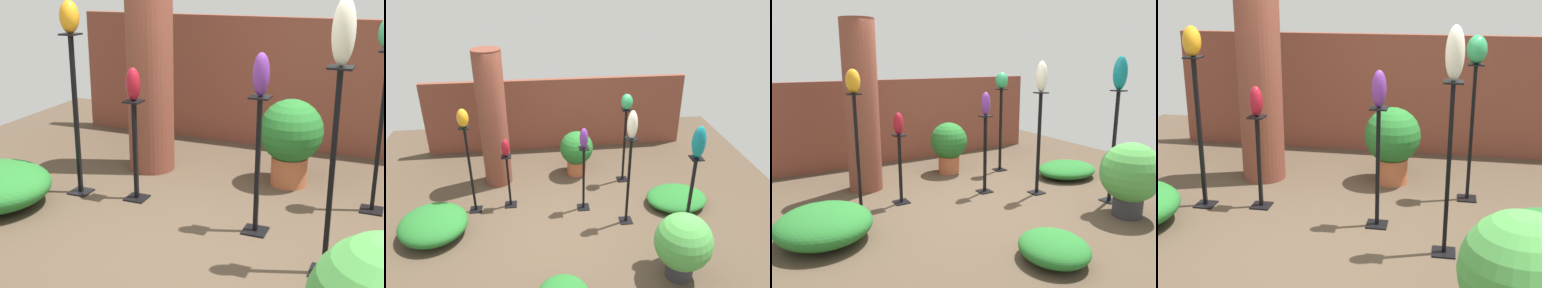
# 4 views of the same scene
# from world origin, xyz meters

# --- Properties ---
(ground_plane) EXTENTS (8.00, 8.00, 0.00)m
(ground_plane) POSITION_xyz_m (0.00, 0.00, 0.00)
(ground_plane) COLOR #4C3D2D
(brick_wall_back) EXTENTS (5.60, 0.12, 1.59)m
(brick_wall_back) POSITION_xyz_m (0.00, 2.66, 0.79)
(brick_wall_back) COLOR brown
(brick_wall_back) RESTS_ON ground
(brick_pillar) EXTENTS (0.50, 0.50, 2.53)m
(brick_pillar) POSITION_xyz_m (-1.22, 1.34, 1.27)
(brick_pillar) COLOR brown
(brick_pillar) RESTS_ON ground
(pedestal_violet) EXTENTS (0.20, 0.20, 1.16)m
(pedestal_violet) POSITION_xyz_m (0.28, 0.28, 0.53)
(pedestal_violet) COLOR black
(pedestal_violet) RESTS_ON ground
(pedestal_amber) EXTENTS (0.20, 0.20, 1.56)m
(pedestal_amber) POSITION_xyz_m (-1.55, 0.43, 0.72)
(pedestal_amber) COLOR black
(pedestal_amber) RESTS_ON ground
(pedestal_ivory) EXTENTS (0.20, 0.20, 1.51)m
(pedestal_ivory) POSITION_xyz_m (0.92, -0.16, 0.70)
(pedestal_ivory) COLOR black
(pedestal_ivory) RESTS_ON ground
(pedestal_ruby) EXTENTS (0.20, 0.20, 0.97)m
(pedestal_ruby) POSITION_xyz_m (-0.97, 0.51, 0.44)
(pedestal_ruby) COLOR black
(pedestal_ruby) RESTS_ON ground
(pedestal_jade) EXTENTS (0.20, 0.20, 1.46)m
(pedestal_jade) POSITION_xyz_m (1.15, 1.09, 0.68)
(pedestal_jade) COLOR black
(pedestal_jade) RESTS_ON ground
(pedestal_teal) EXTENTS (0.20, 0.20, 1.56)m
(pedestal_teal) POSITION_xyz_m (1.58, -0.94, 0.73)
(pedestal_teal) COLOR black
(pedestal_teal) RESTS_ON ground
(art_vase_violet) EXTENTS (0.14, 0.13, 0.34)m
(art_vase_violet) POSITION_xyz_m (0.28, 0.28, 1.33)
(art_vase_violet) COLOR #6B2D8C
(art_vase_violet) RESTS_ON pedestal_violet
(art_vase_amber) EXTENTS (0.18, 0.18, 0.29)m
(art_vase_amber) POSITION_xyz_m (-1.55, 0.43, 1.70)
(art_vase_amber) COLOR orange
(art_vase_amber) RESTS_ON pedestal_amber
(art_vase_ivory) EXTENTS (0.15, 0.15, 0.43)m
(art_vase_ivory) POSITION_xyz_m (0.92, -0.16, 1.72)
(art_vase_ivory) COLOR beige
(art_vase_ivory) RESTS_ON pedestal_ivory
(art_vase_ruby) EXTENTS (0.13, 0.13, 0.30)m
(art_vase_ruby) POSITION_xyz_m (-0.97, 0.51, 1.12)
(art_vase_ruby) COLOR maroon
(art_vase_ruby) RESTS_ON pedestal_ruby
(art_vase_jade) EXTENTS (0.20, 0.22, 0.28)m
(art_vase_jade) POSITION_xyz_m (1.15, 1.09, 1.60)
(art_vase_jade) COLOR #2D9356
(art_vase_jade) RESTS_ON pedestal_jade
(art_vase_teal) EXTENTS (0.17, 0.19, 0.44)m
(art_vase_teal) POSITION_xyz_m (1.58, -0.94, 1.78)
(art_vase_teal) COLOR #0F727A
(art_vase_teal) RESTS_ON pedestal_teal
(potted_plant_front_right) EXTENTS (0.64, 0.64, 0.89)m
(potted_plant_front_right) POSITION_xyz_m (0.30, 1.44, 0.52)
(potted_plant_front_right) COLOR #B25B38
(potted_plant_front_right) RESTS_ON ground
(potted_plant_near_pillar) EXTENTS (0.76, 0.76, 0.96)m
(potted_plant_near_pillar) POSITION_xyz_m (1.36, -1.38, 0.54)
(potted_plant_near_pillar) COLOR #2D2D33
(potted_plant_near_pillar) RESTS_ON ground
(foliage_bed_west) EXTENTS (1.04, 1.03, 0.39)m
(foliage_bed_west) POSITION_xyz_m (-2.11, -0.13, 0.20)
(foliage_bed_west) COLOR #236B28
(foliage_bed_west) RESTS_ON ground
(foliage_bed_center) EXTENTS (1.04, 0.84, 0.25)m
(foliage_bed_center) POSITION_xyz_m (1.90, 0.19, 0.13)
(foliage_bed_center) COLOR #236B28
(foliage_bed_center) RESTS_ON ground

